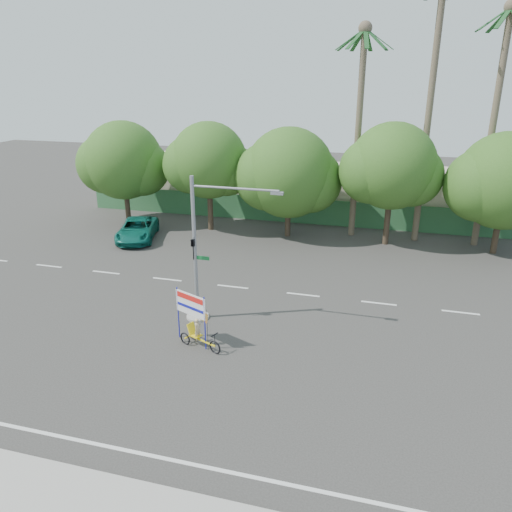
# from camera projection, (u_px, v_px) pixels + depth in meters

# --- Properties ---
(ground) EXTENTS (120.00, 120.00, 0.00)m
(ground) POSITION_uv_depth(u_px,v_px,m) (219.00, 369.00, 20.22)
(ground) COLOR #33302D
(ground) RESTS_ON ground
(fence) EXTENTS (38.00, 0.08, 2.00)m
(fence) POSITION_uv_depth(u_px,v_px,m) (309.00, 211.00, 39.32)
(fence) COLOR #336B3D
(fence) RESTS_ON ground
(building_left) EXTENTS (12.00, 8.00, 4.00)m
(building_left) POSITION_uv_depth(u_px,v_px,m) (210.00, 181.00, 45.55)
(building_left) COLOR beige
(building_left) RESTS_ON ground
(building_right) EXTENTS (14.00, 8.00, 3.60)m
(building_right) POSITION_uv_depth(u_px,v_px,m) (415.00, 195.00, 41.11)
(building_right) COLOR beige
(building_right) RESTS_ON ground
(tree_far_left) EXTENTS (7.14, 6.00, 7.96)m
(tree_far_left) POSITION_uv_depth(u_px,v_px,m) (123.00, 163.00, 38.37)
(tree_far_left) COLOR #473828
(tree_far_left) RESTS_ON ground
(tree_left) EXTENTS (6.66, 5.60, 8.07)m
(tree_left) POSITION_uv_depth(u_px,v_px,m) (208.00, 163.00, 36.52)
(tree_left) COLOR #473828
(tree_left) RESTS_ON ground
(tree_center) EXTENTS (7.62, 6.40, 7.85)m
(tree_center) POSITION_uv_depth(u_px,v_px,m) (288.00, 175.00, 35.22)
(tree_center) COLOR #473828
(tree_center) RESTS_ON ground
(tree_right) EXTENTS (6.90, 5.80, 8.36)m
(tree_right) POSITION_uv_depth(u_px,v_px,m) (391.00, 169.00, 33.20)
(tree_right) COLOR #473828
(tree_right) RESTS_ON ground
(tree_far_right) EXTENTS (7.38, 6.20, 7.94)m
(tree_far_right) POSITION_uv_depth(u_px,v_px,m) (504.00, 184.00, 31.66)
(tree_far_right) COLOR #473828
(tree_far_right) RESTS_ON ground
(palm_tall) EXTENTS (3.73, 3.79, 17.45)m
(palm_tall) POSITION_uv_depth(u_px,v_px,m) (432.00, 86.00, 32.24)
(palm_tall) COLOR #70604C
(palm_tall) RESTS_ON ground
(palm_mid) EXTENTS (3.73, 3.79, 15.45)m
(palm_mid) POSITION_uv_depth(u_px,v_px,m) (496.00, 104.00, 31.61)
(palm_mid) COLOR #70604C
(palm_mid) RESTS_ON ground
(palm_short) EXTENTS (3.73, 3.79, 14.45)m
(palm_short) POSITION_uv_depth(u_px,v_px,m) (360.00, 111.00, 33.92)
(palm_short) COLOR #70604C
(palm_short) RESTS_ON ground
(traffic_signal) EXTENTS (4.72, 1.10, 7.00)m
(traffic_signal) POSITION_uv_depth(u_px,v_px,m) (201.00, 263.00, 23.36)
(traffic_signal) COLOR gray
(traffic_signal) RESTS_ON ground
(trike_billboard) EXTENTS (2.37, 1.19, 2.51)m
(trike_billboard) POSITION_uv_depth(u_px,v_px,m) (195.00, 324.00, 21.67)
(trike_billboard) COLOR black
(trike_billboard) RESTS_ON ground
(pickup_truck) EXTENTS (3.88, 5.76, 1.47)m
(pickup_truck) POSITION_uv_depth(u_px,v_px,m) (137.00, 229.00, 35.72)
(pickup_truck) COLOR #0D6052
(pickup_truck) RESTS_ON ground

